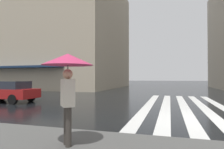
# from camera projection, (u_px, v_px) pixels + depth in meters

# --- Properties ---
(ground_plane) EXTENTS (220.00, 220.00, 0.00)m
(ground_plane) POSITION_uv_depth(u_px,v_px,m) (198.00, 120.00, 7.55)
(ground_plane) COLOR black
(zebra_crossing) EXTENTS (13.00, 4.50, 0.01)m
(zebra_crossing) POSITION_uv_depth(u_px,v_px,m) (184.00, 106.00, 11.47)
(zebra_crossing) COLOR silver
(zebra_crossing) RESTS_ON ground_plane
(haussmann_block_mid) EXTENTS (20.44, 26.06, 21.10)m
(haussmann_block_mid) POSITION_uv_depth(u_px,v_px,m) (47.00, 29.00, 35.21)
(haussmann_block_mid) COLOR tan
(haussmann_block_mid) RESTS_ON ground_plane
(car_red) EXTENTS (1.85, 4.10, 1.41)m
(car_red) POSITION_uv_depth(u_px,v_px,m) (8.00, 91.00, 13.22)
(car_red) COLOR maroon
(car_red) RESTS_ON ground_plane
(pedestrian_by_billboard) EXTENTS (1.13, 1.13, 2.03)m
(pedestrian_by_billboard) POSITION_uv_depth(u_px,v_px,m) (68.00, 69.00, 4.35)
(pedestrian_by_billboard) COLOR beige
(pedestrian_by_billboard) RESTS_ON sidewalk_pavement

